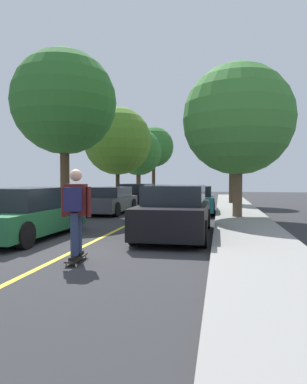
# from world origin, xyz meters

# --- Properties ---
(ground) EXTENTS (80.00, 80.00, 0.00)m
(ground) POSITION_xyz_m (0.00, 0.00, 0.00)
(ground) COLOR #2D2D30
(sidewalk_right) EXTENTS (2.04, 56.00, 0.14)m
(sidewalk_right) POSITION_xyz_m (4.03, 0.00, 0.07)
(sidewalk_right) COLOR gray
(sidewalk_right) RESTS_ON ground
(center_line) EXTENTS (0.12, 39.20, 0.01)m
(center_line) POSITION_xyz_m (0.00, 4.00, 0.00)
(center_line) COLOR gold
(center_line) RESTS_ON ground
(parked_car_left_nearest) EXTENTS (1.86, 4.16, 1.37)m
(parked_car_left_nearest) POSITION_xyz_m (-1.96, 1.57, 0.67)
(parked_car_left_nearest) COLOR #1E5B33
(parked_car_left_nearest) RESTS_ON ground
(parked_car_left_near) EXTENTS (1.92, 4.10, 1.25)m
(parked_car_left_near) POSITION_xyz_m (-1.96, 8.65, 0.62)
(parked_car_left_near) COLOR #38383D
(parked_car_left_near) RESTS_ON ground
(parked_car_left_far) EXTENTS (2.05, 4.17, 1.34)m
(parked_car_left_far) POSITION_xyz_m (-1.96, 14.09, 0.66)
(parked_car_left_far) COLOR black
(parked_car_left_far) RESTS_ON ground
(parked_car_right_nearest) EXTENTS (1.88, 4.57, 1.43)m
(parked_car_right_nearest) POSITION_xyz_m (1.96, 2.70, 0.70)
(parked_car_right_nearest) COLOR black
(parked_car_right_nearest) RESTS_ON ground
(parked_car_right_near) EXTENTS (2.02, 4.08, 1.30)m
(parked_car_right_near) POSITION_xyz_m (1.96, 9.56, 0.64)
(parked_car_right_near) COLOR #196066
(parked_car_right_near) RESTS_ON ground
(street_tree_left_nearest) EXTENTS (4.76, 4.76, 7.39)m
(street_tree_left_nearest) POSITION_xyz_m (-3.86, 8.02, 5.13)
(street_tree_left_nearest) COLOR #4C3823
(street_tree_left_nearest) RESTS_ON sidewalk_left
(street_tree_left_near) EXTENTS (4.71, 4.71, 6.50)m
(street_tree_left_near) POSITION_xyz_m (-3.86, 16.52, 4.28)
(street_tree_left_near) COLOR #3D2D1E
(street_tree_left_near) RESTS_ON sidewalk_left
(street_tree_left_far) EXTENTS (4.07, 4.07, 5.91)m
(street_tree_left_far) POSITION_xyz_m (-3.86, 22.88, 4.00)
(street_tree_left_far) COLOR #4C3823
(street_tree_left_far) RESTS_ON sidewalk_left
(street_tree_left_farthest) EXTENTS (4.30, 4.30, 7.14)m
(street_tree_left_farthest) POSITION_xyz_m (-3.86, 29.99, 5.11)
(street_tree_left_farthest) COLOR #3D2D1E
(street_tree_left_farthest) RESTS_ON sidewalk_left
(street_tree_right_nearest) EXTENTS (4.34, 4.34, 5.98)m
(street_tree_right_nearest) POSITION_xyz_m (3.86, 7.04, 3.94)
(street_tree_right_nearest) COLOR brown
(street_tree_right_nearest) RESTS_ON sidewalk_right
(street_tree_right_near) EXTENTS (3.03, 3.03, 5.94)m
(street_tree_right_near) POSITION_xyz_m (3.86, 15.41, 4.55)
(street_tree_right_near) COLOR #3D2D1E
(street_tree_right_near) RESTS_ON sidewalk_right
(fire_hydrant) EXTENTS (0.20, 0.20, 0.70)m
(fire_hydrant) POSITION_xyz_m (-3.46, 5.67, 0.49)
(fire_hydrant) COLOR #B2140F
(fire_hydrant) RESTS_ON sidewalk_left
(skateboard) EXTENTS (0.31, 0.86, 0.10)m
(skateboard) POSITION_xyz_m (0.49, -0.84, 0.09)
(skateboard) COLOR black
(skateboard) RESTS_ON ground
(skateboarder) EXTENTS (0.59, 0.71, 1.68)m
(skateboarder) POSITION_xyz_m (0.49, -0.88, 1.06)
(skateboarder) COLOR black
(skateboarder) RESTS_ON skateboard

